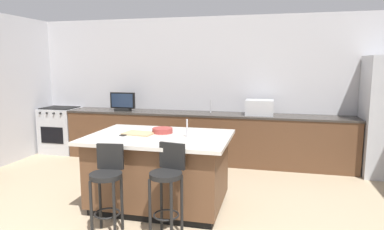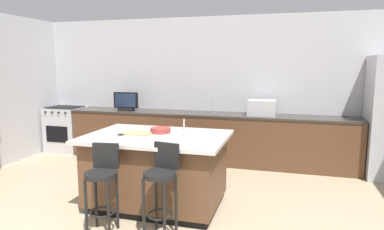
# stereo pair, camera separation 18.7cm
# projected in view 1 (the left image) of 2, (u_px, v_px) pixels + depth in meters

# --- Properties ---
(wall_back) EXTENTS (7.55, 0.12, 2.69)m
(wall_back) POSITION_uv_depth(u_px,v_px,m) (212.00, 88.00, 6.52)
(wall_back) COLOR #BCBCC1
(wall_back) RESTS_ON ground_plane
(counter_back) EXTENTS (5.32, 0.62, 0.92)m
(counter_back) POSITION_uv_depth(u_px,v_px,m) (204.00, 137.00, 6.31)
(counter_back) COLOR brown
(counter_back) RESTS_ON ground_plane
(kitchen_island) EXTENTS (1.76, 1.23, 0.92)m
(kitchen_island) POSITION_uv_depth(u_px,v_px,m) (160.00, 170.00, 4.31)
(kitchen_island) COLOR black
(kitchen_island) RESTS_ON ground_plane
(range_oven) EXTENTS (0.71, 0.63, 0.94)m
(range_oven) POSITION_uv_depth(u_px,v_px,m) (61.00, 130.00, 7.01)
(range_oven) COLOR #B7BABF
(range_oven) RESTS_ON ground_plane
(microwave) EXTENTS (0.48, 0.36, 0.27)m
(microwave) POSITION_uv_depth(u_px,v_px,m) (259.00, 107.00, 5.99)
(microwave) COLOR #B7BABF
(microwave) RESTS_ON counter_back
(tv_monitor) EXTENTS (0.50, 0.16, 0.36)m
(tv_monitor) POSITION_uv_depth(u_px,v_px,m) (123.00, 102.00, 6.54)
(tv_monitor) COLOR black
(tv_monitor) RESTS_ON counter_back
(sink_faucet_back) EXTENTS (0.02, 0.02, 0.24)m
(sink_faucet_back) POSITION_uv_depth(u_px,v_px,m) (211.00, 106.00, 6.30)
(sink_faucet_back) COLOR #B2B2B7
(sink_faucet_back) RESTS_ON counter_back
(sink_faucet_island) EXTENTS (0.02, 0.02, 0.22)m
(sink_faucet_island) POSITION_uv_depth(u_px,v_px,m) (187.00, 128.00, 4.14)
(sink_faucet_island) COLOR #B2B2B7
(sink_faucet_island) RESTS_ON kitchen_island
(bar_stool_left) EXTENTS (0.34, 0.36, 0.96)m
(bar_stool_left) POSITION_uv_depth(u_px,v_px,m) (107.00, 182.00, 3.58)
(bar_stool_left) COLOR black
(bar_stool_left) RESTS_ON ground_plane
(bar_stool_right) EXTENTS (0.34, 0.36, 0.99)m
(bar_stool_right) POSITION_uv_depth(u_px,v_px,m) (167.00, 182.00, 3.51)
(bar_stool_right) COLOR black
(bar_stool_right) RESTS_ON ground_plane
(fruit_bowl) EXTENTS (0.26, 0.26, 0.06)m
(fruit_bowl) POSITION_uv_depth(u_px,v_px,m) (162.00, 130.00, 4.39)
(fruit_bowl) COLOR #993833
(fruit_bowl) RESTS_ON kitchen_island
(cell_phone) EXTENTS (0.11, 0.16, 0.01)m
(cell_phone) POSITION_uv_depth(u_px,v_px,m) (125.00, 135.00, 4.26)
(cell_phone) COLOR black
(cell_phone) RESTS_ON kitchen_island
(cutting_board) EXTENTS (0.40, 0.30, 0.02)m
(cutting_board) POSITION_uv_depth(u_px,v_px,m) (139.00, 133.00, 4.32)
(cutting_board) COLOR tan
(cutting_board) RESTS_ON kitchen_island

